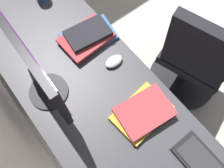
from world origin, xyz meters
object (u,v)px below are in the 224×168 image
object	(u,v)px
mouse_main	(114,61)
book_stack_near	(143,112)
monitor_primary	(35,69)
book_stack_far	(87,36)
drawer_pedestal	(68,83)
office_chair	(194,61)

from	to	relation	value
mouse_main	book_stack_near	world-z (taller)	book_stack_near
mouse_main	book_stack_near	size ratio (longest dim) A/B	0.35
monitor_primary	book_stack_near	distance (m)	0.54
monitor_primary	book_stack_far	xyz separation A→B (m)	(0.14, -0.34, -0.22)
drawer_pedestal	book_stack_near	size ratio (longest dim) A/B	2.36
drawer_pedestal	book_stack_near	bearing A→B (deg)	-164.21
mouse_main	book_stack_far	distance (m)	0.21
mouse_main	book_stack_far	size ratio (longest dim) A/B	0.32
mouse_main	book_stack_near	xyz separation A→B (m)	(-0.31, 0.07, 0.01)
book_stack_far	office_chair	bearing A→B (deg)	-127.29
mouse_main	office_chair	bearing A→B (deg)	-111.42
office_chair	monitor_primary	bearing A→B (deg)	72.61
mouse_main	book_stack_near	bearing A→B (deg)	168.17
book_stack_near	office_chair	bearing A→B (deg)	-79.99
drawer_pedestal	mouse_main	xyz separation A→B (m)	(-0.24, -0.22, 0.40)
drawer_pedestal	monitor_primary	bearing A→B (deg)	138.60
monitor_primary	mouse_main	distance (m)	0.44
drawer_pedestal	office_chair	bearing A→B (deg)	-120.63
monitor_primary	office_chair	xyz separation A→B (m)	(-0.28, -0.90, -0.53)
monitor_primary	book_stack_far	size ratio (longest dim) A/B	1.49
book_stack_far	mouse_main	bearing A→B (deg)	-174.21
book_stack_near	mouse_main	bearing A→B (deg)	-11.83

